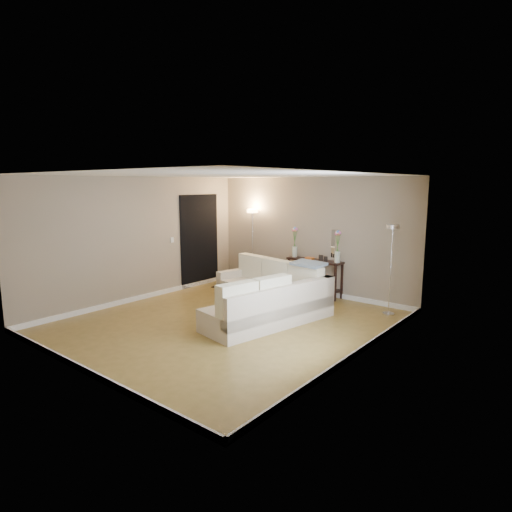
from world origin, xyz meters
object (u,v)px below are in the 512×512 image
Objects in this scene: sectional_sofa at (268,295)px; floor_lamp_lit at (252,232)px; console_table at (312,275)px; floor_lamp_unlit at (392,252)px.

sectional_sofa is 1.58× the size of floor_lamp_lit.
floor_lamp_lit is (-1.68, -0.03, 0.85)m from console_table.
floor_lamp_lit is at bearing 136.27° from sectional_sofa.
floor_lamp_lit is at bearing -178.89° from console_table.
floor_lamp_unlit is at bearing -5.22° from floor_lamp_lit.
floor_lamp_unlit reaches higher than sectional_sofa.
sectional_sofa is 1.71m from console_table.
floor_lamp_lit is at bearing 174.78° from floor_lamp_unlit.
console_table is (-0.07, 1.70, 0.12)m from sectional_sofa.
sectional_sofa is at bearing -87.65° from console_table.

